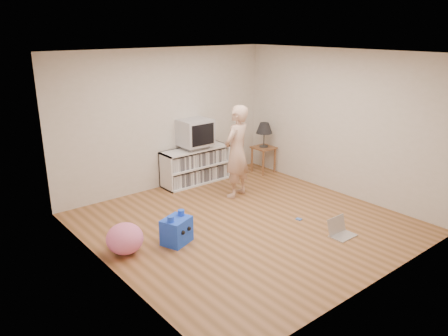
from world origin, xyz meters
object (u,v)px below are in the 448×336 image
at_px(plush_blue, 177,230).
at_px(plush_pink, 125,239).
at_px(person, 237,152).
at_px(laptop, 340,230).
at_px(media_unit, 195,165).
at_px(table_lamp, 264,129).
at_px(crt_tv, 195,132).
at_px(side_table, 264,153).
at_px(dvd_deck, 195,147).

bearing_deg(plush_blue, plush_pink, 143.31).
distance_m(person, laptop, 2.31).
relative_size(media_unit, table_lamp, 2.72).
bearing_deg(table_lamp, crt_tv, 166.21).
bearing_deg(crt_tv, person, -81.23).
bearing_deg(side_table, dvd_deck, 166.09).
bearing_deg(laptop, plush_pink, 150.84).
distance_m(side_table, person, 1.55).
height_order(media_unit, crt_tv, crt_tv).
bearing_deg(laptop, media_unit, 95.62).
bearing_deg(side_table, plush_blue, -154.40).
height_order(table_lamp, person, person).
xyz_separation_m(dvd_deck, side_table, (1.49, -0.37, -0.32)).
distance_m(laptop, plush_blue, 2.41).
bearing_deg(media_unit, person, -81.39).
bearing_deg(plush_blue, media_unit, 27.39).
xyz_separation_m(dvd_deck, table_lamp, (1.49, -0.37, 0.21)).
relative_size(dvd_deck, table_lamp, 0.87).
height_order(dvd_deck, plush_blue, dvd_deck).
distance_m(media_unit, person, 1.18).
bearing_deg(crt_tv, media_unit, 90.00).
xyz_separation_m(dvd_deck, person, (0.16, -1.05, 0.10)).
xyz_separation_m(table_lamp, plush_pink, (-3.90, -1.33, -0.73)).
height_order(media_unit, person, person).
relative_size(media_unit, side_table, 2.55).
height_order(dvd_deck, crt_tv, crt_tv).
height_order(crt_tv, table_lamp, crt_tv).
xyz_separation_m(person, plush_blue, (-1.86, -0.85, -0.64)).
xyz_separation_m(media_unit, crt_tv, (0.00, -0.02, 0.67)).
distance_m(media_unit, dvd_deck, 0.39).
bearing_deg(media_unit, table_lamp, -14.47).
bearing_deg(person, crt_tv, -98.72).
bearing_deg(person, laptop, 76.57).
relative_size(dvd_deck, crt_tv, 0.75).
xyz_separation_m(crt_tv, plush_blue, (-1.70, -1.90, -0.82)).
relative_size(laptop, plush_blue, 0.78).
bearing_deg(person, media_unit, -98.87).
distance_m(table_lamp, plush_blue, 3.61).
relative_size(dvd_deck, plush_blue, 0.93).
distance_m(person, plush_pink, 2.72).
distance_m(dvd_deck, laptop, 3.30).
bearing_deg(person, plush_blue, 7.20).
relative_size(table_lamp, plush_pink, 1.02).
bearing_deg(table_lamp, dvd_deck, 166.09).
xyz_separation_m(media_unit, plush_blue, (-1.70, -1.91, -0.15)).
bearing_deg(crt_tv, laptop, -84.41).
height_order(person, plush_pink, person).
bearing_deg(media_unit, plush_pink, -144.44).
xyz_separation_m(crt_tv, table_lamp, (1.49, -0.37, -0.08)).
distance_m(plush_blue, plush_pink, 0.73).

